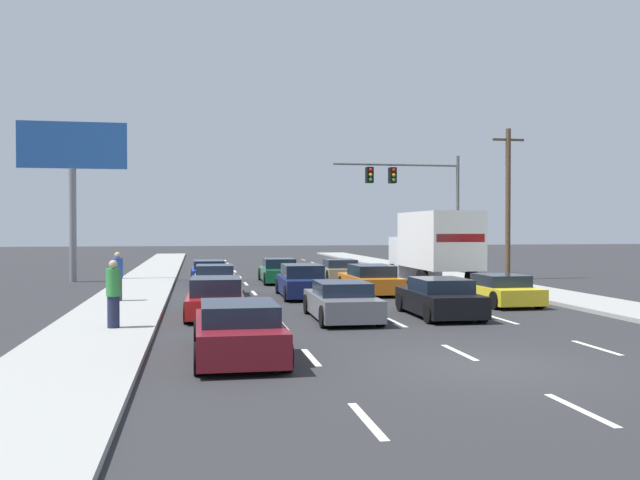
# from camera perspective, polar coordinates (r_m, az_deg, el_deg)

# --- Properties ---
(ground_plane) EXTENTS (140.00, 140.00, 0.00)m
(ground_plane) POSITION_cam_1_polar(r_m,az_deg,el_deg) (38.78, -1.47, -3.15)
(ground_plane) COLOR #2B2B2D
(sidewalk_right) EXTENTS (2.90, 80.00, 0.14)m
(sidewalk_right) POSITION_cam_1_polar(r_m,az_deg,el_deg) (36.26, 13.02, -3.36)
(sidewalk_right) COLOR #9E9E99
(sidewalk_right) RESTS_ON ground_plane
(sidewalk_left) EXTENTS (2.90, 80.00, 0.14)m
(sidewalk_left) POSITION_cam_1_polar(r_m,az_deg,el_deg) (33.44, -14.54, -3.73)
(sidewalk_left) COLOR #9E9E99
(sidewalk_left) RESTS_ON ground_plane
(lane_markings) EXTENTS (6.94, 57.00, 0.01)m
(lane_markings) POSITION_cam_1_polar(r_m,az_deg,el_deg) (32.91, 0.10, -3.89)
(lane_markings) COLOR silver
(lane_markings) RESTS_ON ground_plane
(car_blue) EXTENTS (1.83, 4.24, 1.16)m
(car_blue) POSITION_cam_1_polar(r_m,az_deg,el_deg) (35.70, -9.14, -2.65)
(car_blue) COLOR #1E389E
(car_blue) RESTS_ON ground_plane
(car_silver) EXTENTS (1.93, 4.32, 1.27)m
(car_silver) POSITION_cam_1_polar(r_m,az_deg,el_deg) (29.26, -8.68, -3.40)
(car_silver) COLOR #B7BABF
(car_silver) RESTS_ON ground_plane
(car_red) EXTENTS (1.97, 4.40, 1.26)m
(car_red) POSITION_cam_1_polar(r_m,az_deg,el_deg) (22.18, -8.61, -4.81)
(car_red) COLOR red
(car_red) RESTS_ON ground_plane
(car_maroon) EXTENTS (1.90, 4.50, 1.23)m
(car_maroon) POSITION_cam_1_polar(r_m,az_deg,el_deg) (15.17, -6.78, -7.49)
(car_maroon) COLOR maroon
(car_maroon) RESTS_ON ground_plane
(car_green) EXTENTS (1.90, 4.55, 1.24)m
(car_green) POSITION_cam_1_polar(r_m,az_deg,el_deg) (35.62, -3.41, -2.62)
(car_green) COLOR #196B38
(car_green) RESTS_ON ground_plane
(car_navy) EXTENTS (1.90, 4.46, 1.33)m
(car_navy) POSITION_cam_1_polar(r_m,az_deg,el_deg) (28.06, -1.48, -3.50)
(car_navy) COLOR #141E4C
(car_navy) RESTS_ON ground_plane
(car_gray) EXTENTS (1.92, 4.37, 1.18)m
(car_gray) POSITION_cam_1_polar(r_m,az_deg,el_deg) (21.21, 1.80, -5.13)
(car_gray) COLOR slate
(car_gray) RESTS_ON ground_plane
(car_tan) EXTENTS (1.95, 4.09, 1.14)m
(car_tan) POSITION_cam_1_polar(r_m,az_deg,el_deg) (36.99, 1.61, -2.54)
(car_tan) COLOR tan
(car_tan) RESTS_ON ground_plane
(car_orange) EXTENTS (1.94, 4.67, 1.24)m
(car_orange) POSITION_cam_1_polar(r_m,az_deg,el_deg) (29.64, 4.17, -3.32)
(car_orange) COLOR orange
(car_orange) RESTS_ON ground_plane
(car_black) EXTENTS (1.91, 4.13, 1.23)m
(car_black) POSITION_cam_1_polar(r_m,az_deg,el_deg) (22.28, 9.84, -4.78)
(car_black) COLOR black
(car_black) RESTS_ON ground_plane
(box_truck) EXTENTS (2.67, 7.41, 3.56)m
(box_truck) POSITION_cam_1_polar(r_m,az_deg,el_deg) (33.31, 9.36, -0.36)
(box_truck) COLOR white
(box_truck) RESTS_ON ground_plane
(car_yellow) EXTENTS (1.88, 4.21, 1.11)m
(car_yellow) POSITION_cam_1_polar(r_m,az_deg,el_deg) (26.28, 14.52, -4.04)
(car_yellow) COLOR yellow
(car_yellow) RESTS_ON ground_plane
(traffic_signal_mast) EXTENTS (7.93, 0.69, 7.26)m
(traffic_signal_mast) POSITION_cam_1_polar(r_m,az_deg,el_deg) (42.47, 7.29, 4.43)
(traffic_signal_mast) COLOR #595B56
(traffic_signal_mast) RESTS_ON ground_plane
(utility_pole_mid) EXTENTS (1.80, 0.28, 8.22)m
(utility_pole_mid) POSITION_cam_1_polar(r_m,az_deg,el_deg) (39.07, 15.25, 3.07)
(utility_pole_mid) COLOR brown
(utility_pole_mid) RESTS_ON ground_plane
(roadside_billboard) EXTENTS (5.48, 0.36, 8.32)m
(roadside_billboard) POSITION_cam_1_polar(r_m,az_deg,el_deg) (38.26, -19.75, 5.99)
(roadside_billboard) COLOR slate
(roadside_billboard) RESTS_ON ground_plane
(pedestrian_near_corner) EXTENTS (0.38, 0.38, 1.79)m
(pedestrian_near_corner) POSITION_cam_1_polar(r_m,az_deg,el_deg) (26.43, -16.36, -2.89)
(pedestrian_near_corner) COLOR #3F3F42
(pedestrian_near_corner) RESTS_ON sidewalk_left
(pedestrian_mid_block) EXTENTS (0.38, 0.38, 1.82)m
(pedestrian_mid_block) POSITION_cam_1_polar(r_m,az_deg,el_deg) (19.35, -16.69, -4.27)
(pedestrian_mid_block) COLOR #1E233F
(pedestrian_mid_block) RESTS_ON sidewalk_left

